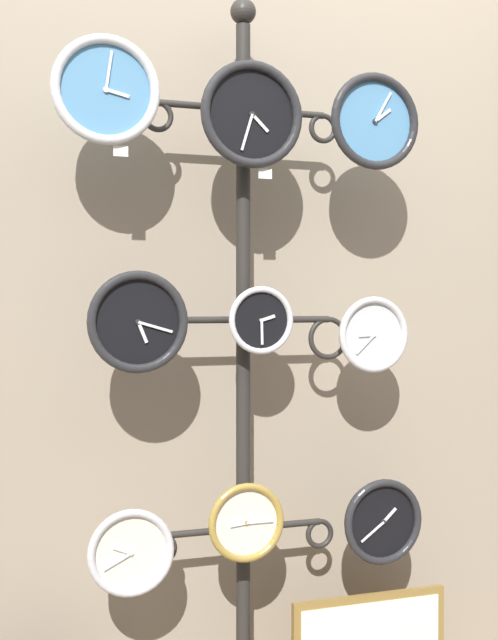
# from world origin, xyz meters

# --- Properties ---
(shop_wall) EXTENTS (4.40, 0.04, 2.80)m
(shop_wall) POSITION_xyz_m (0.00, 0.57, 1.40)
(shop_wall) COLOR gray
(shop_wall) RESTS_ON ground_plane
(display_stand) EXTENTS (0.68, 0.35, 2.14)m
(display_stand) POSITION_xyz_m (0.00, 0.41, 0.81)
(display_stand) COLOR #282623
(display_stand) RESTS_ON ground_plane
(clock_top_left) EXTENTS (0.29, 0.04, 0.29)m
(clock_top_left) POSITION_xyz_m (-0.42, 0.33, 1.82)
(clock_top_left) COLOR #4C84B2
(clock_top_center) EXTENTS (0.30, 0.04, 0.30)m
(clock_top_center) POSITION_xyz_m (-0.01, 0.32, 1.78)
(clock_top_center) COLOR black
(clock_top_right) EXTENTS (0.28, 0.04, 0.28)m
(clock_top_right) POSITION_xyz_m (0.37, 0.30, 1.78)
(clock_top_right) COLOR #4C84B2
(clock_middle_left) EXTENTS (0.28, 0.04, 0.28)m
(clock_middle_left) POSITION_xyz_m (-0.34, 0.31, 1.20)
(clock_middle_left) COLOR black
(clock_middle_center) EXTENTS (0.19, 0.04, 0.19)m
(clock_middle_center) POSITION_xyz_m (0.02, 0.33, 1.20)
(clock_middle_center) COLOR black
(clock_middle_right) EXTENTS (0.23, 0.04, 0.23)m
(clock_middle_right) POSITION_xyz_m (0.38, 0.33, 1.16)
(clock_middle_right) COLOR silver
(clock_bottom_left) EXTENTS (0.24, 0.04, 0.24)m
(clock_bottom_left) POSITION_xyz_m (-0.35, 0.33, 0.58)
(clock_bottom_left) COLOR silver
(clock_bottom_center) EXTENTS (0.22, 0.04, 0.22)m
(clock_bottom_center) POSITION_xyz_m (-0.03, 0.31, 0.63)
(clock_bottom_center) COLOR silver
(clock_bottom_right) EXTENTS (0.26, 0.04, 0.26)m
(clock_bottom_right) POSITION_xyz_m (0.41, 0.32, 0.60)
(clock_bottom_right) COLOR black
(price_tag_upper) EXTENTS (0.04, 0.00, 0.03)m
(price_tag_upper) POSITION_xyz_m (-0.38, 0.33, 1.66)
(price_tag_upper) COLOR white
(price_tag_mid) EXTENTS (0.04, 0.00, 0.03)m
(price_tag_mid) POSITION_xyz_m (0.03, 0.32, 1.62)
(price_tag_mid) COLOR white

